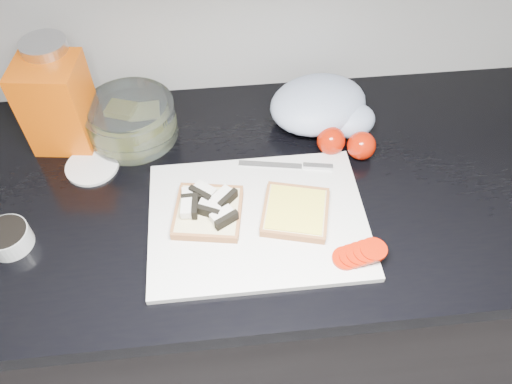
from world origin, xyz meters
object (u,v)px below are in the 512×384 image
bread_bag (58,104)px  steel_canister (59,86)px  cutting_board (258,219)px  glass_bowl (131,120)px

bread_bag → steel_canister: steel_canister is taller
cutting_board → bread_bag: (-0.37, 0.26, 0.09)m
cutting_board → bread_bag: 0.46m
cutting_board → steel_canister: bearing=140.9°
bread_bag → steel_canister: 0.05m
glass_bowl → bread_bag: (-0.13, 0.00, 0.06)m
glass_bowl → steel_canister: steel_canister is taller
bread_bag → cutting_board: bearing=-27.3°
glass_bowl → bread_bag: bearing=179.8°
glass_bowl → bread_bag: size_ratio=0.99×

